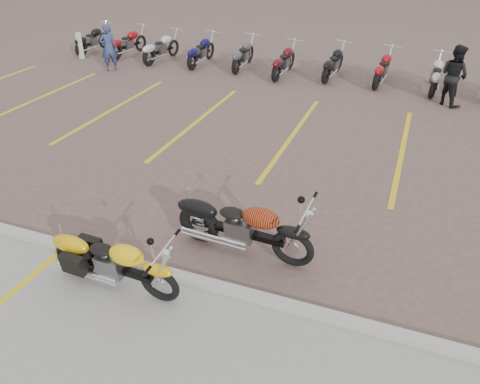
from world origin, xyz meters
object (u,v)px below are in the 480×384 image
(person_b, at_px, (454,75))
(person_a, at_px, (109,48))
(bollard, at_px, (80,46))
(yellow_cruiser, at_px, (113,262))
(flame_cruiser, at_px, (241,227))

(person_b, bearing_deg, person_a, 46.04)
(person_a, bearing_deg, bollard, -67.09)
(yellow_cruiser, relative_size, person_a, 1.32)
(person_a, bearing_deg, yellow_cruiser, 83.21)
(flame_cruiser, distance_m, person_b, 9.44)
(yellow_cruiser, height_order, bollard, bollard)
(flame_cruiser, bearing_deg, person_a, 138.23)
(person_a, distance_m, person_b, 11.49)
(flame_cruiser, bearing_deg, bollard, 141.41)
(yellow_cruiser, height_order, person_a, person_a)
(person_a, height_order, person_b, person_b)
(yellow_cruiser, distance_m, person_a, 11.94)
(yellow_cruiser, xyz_separation_m, person_a, (-6.82, 9.79, 0.37))
(yellow_cruiser, distance_m, flame_cruiser, 2.07)
(yellow_cruiser, bearing_deg, person_b, 67.82)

